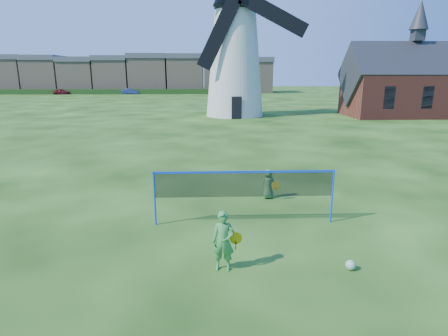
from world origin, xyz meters
TOP-DOWN VIEW (x-y plane):
  - ground at (0.00, 0.00)m, footprint 220.00×220.00m
  - windmill at (2.28, 27.13)m, footprint 12.98×5.61m
  - chapel at (19.42, 26.09)m, footprint 12.64×6.13m
  - badminton_net at (0.75, -0.03)m, footprint 5.05×0.05m
  - player_girl at (0.07, -2.56)m, footprint 0.69×0.39m
  - player_boy at (1.77, 2.11)m, footprint 0.63×0.44m
  - play_ball at (2.84, -2.67)m, footprint 0.22×0.22m
  - terraced_houses at (-19.51, 72.00)m, footprint 65.24×8.40m
  - hedge at (-22.00, 66.00)m, footprint 62.00×0.80m
  - car_left at (-29.47, 65.50)m, footprint 3.45×2.21m
  - car_right at (-16.03, 65.93)m, footprint 3.45×1.49m

SIDE VIEW (x-z plane):
  - ground at x=0.00m, z-range 0.00..0.00m
  - play_ball at x=2.84m, z-range 0.00..0.22m
  - hedge at x=-22.00m, z-range 0.00..1.00m
  - player_boy at x=1.77m, z-range 0.00..1.02m
  - car_left at x=-29.47m, z-range 0.00..1.09m
  - car_right at x=-16.03m, z-range 0.00..1.10m
  - player_girl at x=0.07m, z-range 0.00..1.34m
  - badminton_net at x=0.75m, z-range 0.36..1.91m
  - chapel at x=19.42m, z-range -2.34..8.35m
  - terraced_houses at x=-19.51m, z-range -0.16..7.86m
  - windmill at x=2.28m, z-range -2.76..14.56m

